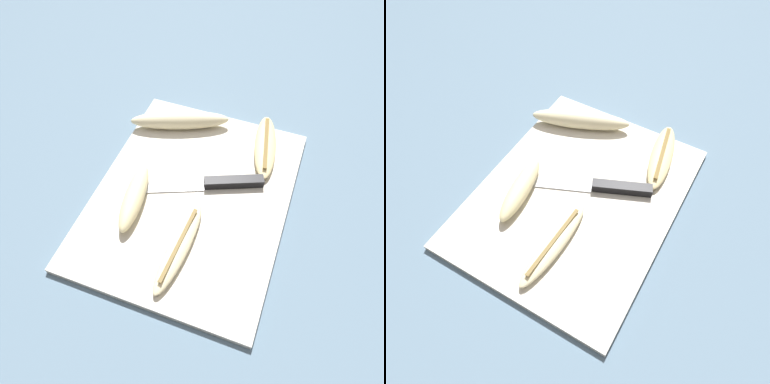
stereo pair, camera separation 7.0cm
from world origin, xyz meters
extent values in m
plane|color=slate|center=(0.00, 0.00, 0.00)|extent=(4.00, 4.00, 0.00)
cube|color=beige|center=(0.00, 0.00, 0.01)|extent=(0.45, 0.35, 0.01)
cube|color=black|center=(0.05, -0.07, 0.02)|extent=(0.06, 0.11, 0.02)
cube|color=#B7BABF|center=(0.00, 0.05, 0.01)|extent=(0.07, 0.13, 0.00)
ellipsoid|color=beige|center=(0.16, 0.09, 0.03)|extent=(0.11, 0.21, 0.04)
ellipsoid|color=beige|center=(0.16, -0.10, 0.02)|extent=(0.18, 0.08, 0.02)
cube|color=brown|center=(0.16, -0.10, 0.03)|extent=(0.14, 0.03, 0.00)
ellipsoid|color=beige|center=(-0.12, -0.02, 0.02)|extent=(0.19, 0.04, 0.02)
cube|color=olive|center=(-0.12, -0.02, 0.03)|extent=(0.15, 0.01, 0.00)
ellipsoid|color=beige|center=(-0.05, 0.09, 0.03)|extent=(0.16, 0.06, 0.03)
camera|label=1|loc=(-0.38, -0.14, 0.59)|focal=35.00mm
camera|label=2|loc=(-0.35, -0.20, 0.59)|focal=35.00mm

